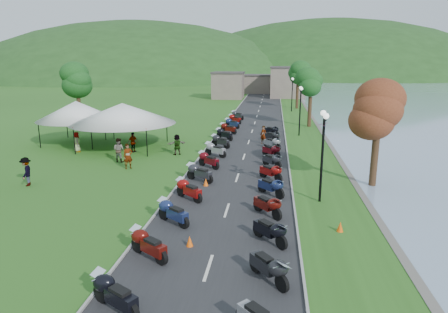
{
  "coord_description": "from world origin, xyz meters",
  "views": [
    {
      "loc": [
        2.3,
        -3.61,
        7.75
      ],
      "look_at": [
        -0.98,
        22.64,
        1.3
      ],
      "focal_mm": 32.0,
      "sensor_mm": 36.0,
      "label": 1
    }
  ],
  "objects_px": {
    "vendor_tent_main": "(123,125)",
    "pedestrian_c": "(28,186)",
    "pedestrian_b": "(119,162)",
    "pedestrian_a": "(129,169)"
  },
  "relations": [
    {
      "from": "vendor_tent_main",
      "to": "pedestrian_a",
      "type": "xyz_separation_m",
      "value": [
        2.92,
        -6.91,
        -2.0
      ]
    },
    {
      "from": "pedestrian_a",
      "to": "pedestrian_b",
      "type": "height_order",
      "value": "pedestrian_b"
    },
    {
      "from": "vendor_tent_main",
      "to": "pedestrian_c",
      "type": "xyz_separation_m",
      "value": [
        -1.97,
        -11.6,
        -2.0
      ]
    },
    {
      "from": "vendor_tent_main",
      "to": "pedestrian_b",
      "type": "height_order",
      "value": "vendor_tent_main"
    },
    {
      "from": "pedestrian_a",
      "to": "vendor_tent_main",
      "type": "bearing_deg",
      "value": 75.04
    },
    {
      "from": "pedestrian_c",
      "to": "vendor_tent_main",
      "type": "bearing_deg",
      "value": 150.76
    },
    {
      "from": "vendor_tent_main",
      "to": "pedestrian_a",
      "type": "bearing_deg",
      "value": -67.11
    },
    {
      "from": "pedestrian_b",
      "to": "pedestrian_c",
      "type": "distance_m",
      "value": 7.39
    },
    {
      "from": "vendor_tent_main",
      "to": "pedestrian_a",
      "type": "distance_m",
      "value": 7.77
    },
    {
      "from": "pedestrian_b",
      "to": "pedestrian_c",
      "type": "relative_size",
      "value": 1.03
    }
  ]
}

